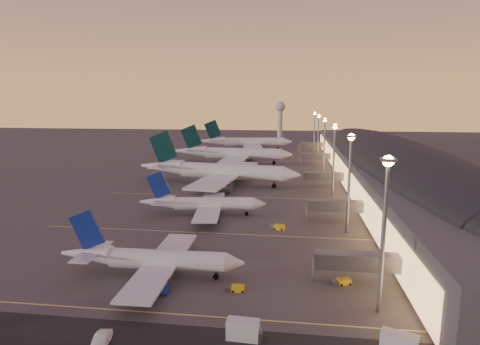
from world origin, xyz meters
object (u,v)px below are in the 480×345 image
at_px(airliner_wide_near, 217,171).
at_px(baggage_tug_a, 342,282).
at_px(airliner_wide_mid, 232,153).
at_px(service_van_c, 101,342).
at_px(airliner_narrow_south, 151,259).
at_px(baggage_tug_c, 278,227).
at_px(airliner_wide_far, 246,142).
at_px(catering_truck_b, 401,345).
at_px(baggage_tug_b, 235,288).
at_px(airliner_narrow_north, 203,204).
at_px(radar_tower, 280,113).
at_px(catering_truck_a, 245,330).

xyz_separation_m(airliner_wide_near, baggage_tug_a, (39.78, -84.98, -5.09)).
height_order(airliner_wide_mid, service_van_c, airliner_wide_mid).
bearing_deg(airliner_narrow_south, baggage_tug_c, 52.87).
bearing_deg(airliner_wide_mid, airliner_wide_far, 91.83).
height_order(catering_truck_b, service_van_c, catering_truck_b).
xyz_separation_m(airliner_wide_near, service_van_c, (3.96, -109.32, -4.71)).
xyz_separation_m(airliner_wide_near, airliner_wide_mid, (-2.21, 55.60, -0.19)).
height_order(airliner_narrow_south, baggage_tug_b, airliner_narrow_south).
distance_m(airliner_narrow_north, radar_tower, 250.25).
bearing_deg(baggage_tug_a, airliner_wide_far, 82.43).
relative_size(airliner_narrow_south, catering_truck_b, 6.48).
xyz_separation_m(airliner_narrow_north, airliner_wide_far, (-5.73, 159.01, 1.85)).
xyz_separation_m(baggage_tug_b, baggage_tug_c, (6.22, 36.33, 0.09)).
xyz_separation_m(baggage_tug_c, catering_truck_b, (18.73, -51.71, 0.83)).
xyz_separation_m(airliner_narrow_north, baggage_tug_a, (35.94, -41.45, -2.99)).
relative_size(airliner_wide_near, baggage_tug_b, 18.79).
xyz_separation_m(airliner_narrow_north, baggage_tug_b, (16.48, -46.67, -3.01)).
distance_m(baggage_tug_b, catering_truck_a, 14.93).
distance_m(airliner_narrow_south, airliner_narrow_north, 42.56).
height_order(airliner_narrow_north, baggage_tug_b, airliner_narrow_north).
distance_m(catering_truck_b, service_van_c, 41.49).
distance_m(baggage_tug_c, catering_truck_a, 50.91).
bearing_deg(airliner_narrow_south, airliner_wide_far, 90.33).
xyz_separation_m(airliner_narrow_north, radar_tower, (14.70, 249.14, 18.38)).
bearing_deg(airliner_wide_near, baggage_tug_b, -69.42).
relative_size(radar_tower, baggage_tug_a, 8.31).
bearing_deg(baggage_tug_b, airliner_wide_mid, 95.43).
bearing_deg(airliner_wide_near, airliner_wide_mid, 100.15).
bearing_deg(baggage_tug_c, airliner_wide_far, 121.17).
bearing_deg(service_van_c, radar_tower, 79.05).
xyz_separation_m(airliner_wide_mid, baggage_tug_c, (28.75, -109.47, -4.82)).
height_order(airliner_wide_near, airliner_wide_mid, airliner_wide_near).
xyz_separation_m(airliner_narrow_south, baggage_tug_c, (23.42, 32.21, -2.84)).
bearing_deg(airliner_wide_near, airliner_narrow_north, -77.08).
relative_size(airliner_wide_far, baggage_tug_c, 14.44).
height_order(airliner_narrow_south, baggage_tug_a, airliner_narrow_south).
distance_m(airliner_narrow_south, baggage_tug_a, 36.79).
xyz_separation_m(airliner_narrow_south, airliner_narrow_north, (0.72, 42.55, 0.08)).
distance_m(catering_truck_a, catering_truck_b, 21.51).
bearing_deg(baggage_tug_b, radar_tower, 87.00).
bearing_deg(catering_truck_a, baggage_tug_c, 90.32).
height_order(baggage_tug_a, catering_truck_a, catering_truck_a).
height_order(airliner_narrow_north, baggage_tug_a, airliner_narrow_north).
xyz_separation_m(baggage_tug_c, service_van_c, (-22.58, -55.45, 0.31)).
bearing_deg(airliner_narrow_south, airliner_wide_near, 90.98).
bearing_deg(baggage_tug_b, catering_truck_b, -35.01).
height_order(radar_tower, catering_truck_b, radar_tower).
relative_size(airliner_wide_mid, airliner_wide_far, 1.01).
bearing_deg(service_van_c, catering_truck_b, -3.14).
bearing_deg(airliner_narrow_north, catering_truck_a, -78.24).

